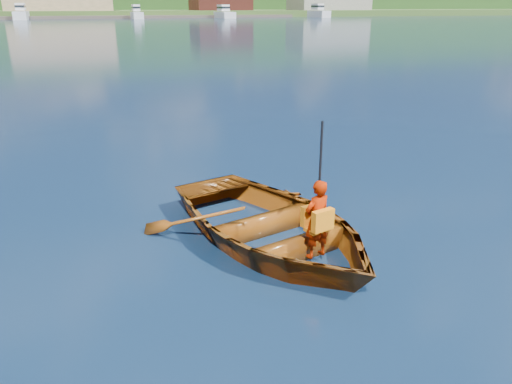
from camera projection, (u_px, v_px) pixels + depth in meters
ground at (200, 268)px, 7.01m from camera, size 600.00×600.00×0.00m
rowboat at (270, 225)px, 7.68m from camera, size 4.09×4.95×0.89m
child_paddler at (317, 219)px, 6.93m from camera, size 0.47×0.42×1.91m
dock at (87, 17)px, 138.55m from camera, size 159.93×14.18×0.80m
marina_yachts at (63, 14)px, 132.20m from camera, size 145.80×13.21×4.32m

